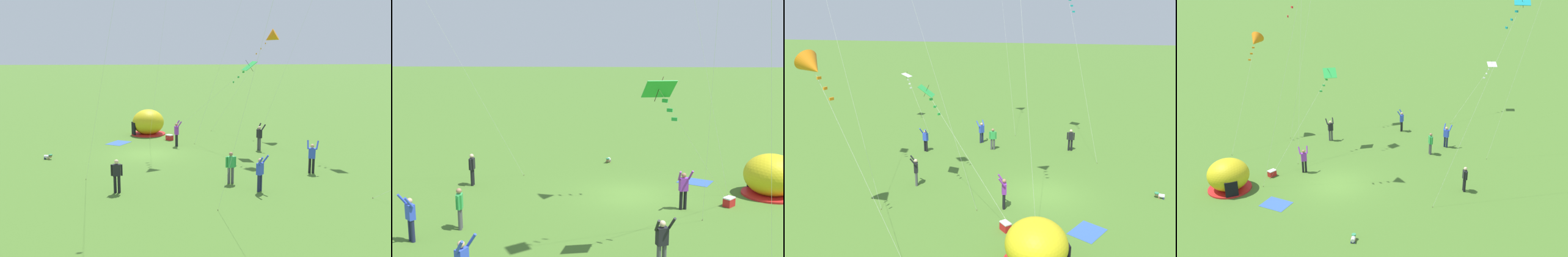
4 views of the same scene
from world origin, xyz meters
TOP-DOWN VIEW (x-y plane):
  - ground_plane at (0.00, 0.00)m, footprint 300.00×300.00m
  - popup_tent at (-7.03, -0.37)m, footprint 2.81×2.81m
  - picnic_blanket at (-3.66, -2.46)m, footprint 2.11×1.94m
  - cooler_box at (-4.56, 1.41)m, footprint 0.63×0.64m
  - toddler_crawling at (1.16, -6.48)m, footprint 0.30×0.55m
  - person_center_field at (8.35, -1.14)m, footprint 0.25×0.59m
  - person_flying_kite at (8.47, 6.08)m, footprint 0.71×0.68m
  - person_watching_sky at (5.24, 9.73)m, footprint 0.62×0.71m
  - person_near_tent at (-0.81, 7.79)m, footprint 0.71×0.62m
  - person_arms_raised at (-2.36, 1.96)m, footprint 0.69×0.57m
  - person_strolling at (7.01, 4.77)m, footprint 0.31×0.58m
  - kite_teal at (10.97, -0.24)m, footprint 5.76×3.57m
  - kite_green at (-0.77, 6.78)m, footprint 4.56×6.48m
  - kite_orange at (-6.70, 9.67)m, footprint 2.30×5.47m
  - kite_white at (14.26, 15.34)m, footprint 5.04×4.58m

SIDE VIEW (x-z plane):
  - ground_plane at x=0.00m, z-range 0.00..0.00m
  - picnic_blanket at x=-3.66m, z-range 0.00..0.01m
  - toddler_crawling at x=1.16m, z-range 0.02..0.34m
  - cooler_box at x=-4.56m, z-range 0.00..0.44m
  - person_center_field at x=8.35m, z-range 0.10..1.82m
  - person_strolling at x=7.01m, z-range 0.10..1.82m
  - popup_tent at x=-7.03m, z-range -0.05..2.05m
  - person_arms_raised at x=-2.36m, z-range 0.05..1.94m
  - person_flying_kite at x=8.47m, z-range 0.05..1.94m
  - person_watching_sky at x=5.24m, z-range 0.05..1.94m
  - person_near_tent at x=-0.81m, z-range 0.05..1.94m
  - kite_white at x=14.26m, z-range 1.85..6.75m
  - kite_green at x=-0.77m, z-range 2.58..8.91m
  - kite_orange at x=-6.70m, z-range 3.63..12.29m
  - kite_teal at x=10.97m, z-range 5.37..17.61m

